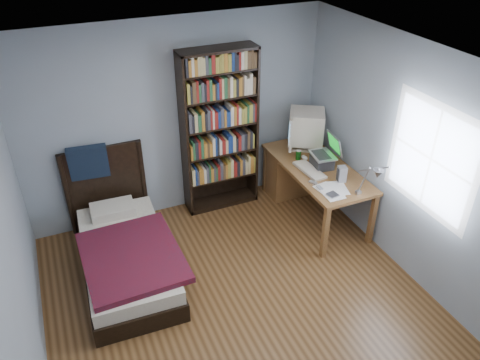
# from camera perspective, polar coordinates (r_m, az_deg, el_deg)

# --- Properties ---
(room) EXTENTS (4.20, 4.24, 2.50)m
(room) POSITION_cam_1_polar(r_m,az_deg,el_deg) (4.11, 1.18, -3.95)
(room) COLOR #4B2E16
(room) RESTS_ON ground
(desk) EXTENTS (0.75, 1.64, 0.73)m
(desk) POSITION_cam_1_polar(r_m,az_deg,el_deg) (6.38, 7.03, 1.13)
(desk) COLOR brown
(desk) RESTS_ON floor
(crt_monitor) EXTENTS (0.65, 0.59, 0.53)m
(crt_monitor) POSITION_cam_1_polar(r_m,az_deg,el_deg) (6.17, 7.94, 6.36)
(crt_monitor) COLOR beige
(crt_monitor) RESTS_ON desk
(laptop) EXTENTS (0.37, 0.36, 0.41)m
(laptop) POSITION_cam_1_polar(r_m,az_deg,el_deg) (5.85, 10.13, 2.63)
(laptop) COLOR #2D2D30
(laptop) RESTS_ON desk
(desk_lamp) EXTENTS (0.22, 0.48, 0.57)m
(desk_lamp) POSITION_cam_1_polar(r_m,az_deg,el_deg) (4.94, 16.13, 0.54)
(desk_lamp) COLOR #99999E
(desk_lamp) RESTS_ON desk
(keyboard) EXTENTS (0.22, 0.49, 0.05)m
(keyboard) POSITION_cam_1_polar(r_m,az_deg,el_deg) (5.77, 8.48, 1.20)
(keyboard) COLOR beige
(keyboard) RESTS_ON desk
(speaker) EXTENTS (0.12, 0.12, 0.19)m
(speaker) POSITION_cam_1_polar(r_m,az_deg,el_deg) (5.60, 12.30, 0.72)
(speaker) COLOR gray
(speaker) RESTS_ON desk
(soda_can) EXTENTS (0.07, 0.07, 0.12)m
(soda_can) POSITION_cam_1_polar(r_m,az_deg,el_deg) (5.99, 7.12, 3.04)
(soda_can) COLOR #0A3407
(soda_can) RESTS_ON desk
(mouse) EXTENTS (0.06, 0.11, 0.04)m
(mouse) POSITION_cam_1_polar(r_m,az_deg,el_deg) (6.03, 7.88, 2.73)
(mouse) COLOR silver
(mouse) RESTS_ON desk
(phone_silver) EXTENTS (0.09, 0.11, 0.02)m
(phone_silver) POSITION_cam_1_polar(r_m,az_deg,el_deg) (5.54, 8.87, -0.30)
(phone_silver) COLOR #BABBBF
(phone_silver) RESTS_ON desk
(phone_grey) EXTENTS (0.05, 0.10, 0.02)m
(phone_grey) POSITION_cam_1_polar(r_m,az_deg,el_deg) (5.46, 9.68, -0.93)
(phone_grey) COLOR gray
(phone_grey) RESTS_ON desk
(external_drive) EXTENTS (0.12, 0.12, 0.02)m
(external_drive) POSITION_cam_1_polar(r_m,az_deg,el_deg) (5.35, 11.21, -1.82)
(external_drive) COLOR gray
(external_drive) RESTS_ON desk
(bookshelf) EXTENTS (0.96, 0.30, 2.13)m
(bookshelf) POSITION_cam_1_polar(r_m,az_deg,el_deg) (5.90, -2.49, 5.86)
(bookshelf) COLOR black
(bookshelf) RESTS_ON floor
(bed) EXTENTS (1.03, 2.02, 1.16)m
(bed) POSITION_cam_1_polar(r_m,az_deg,el_deg) (5.40, -13.90, -8.28)
(bed) COLOR black
(bed) RESTS_ON floor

